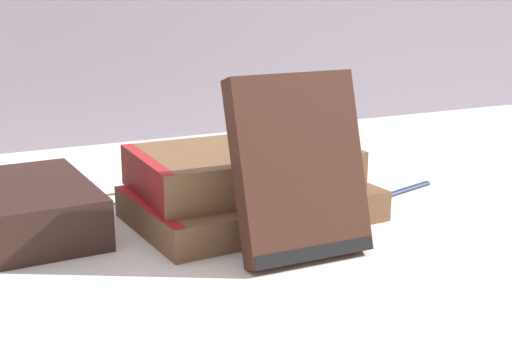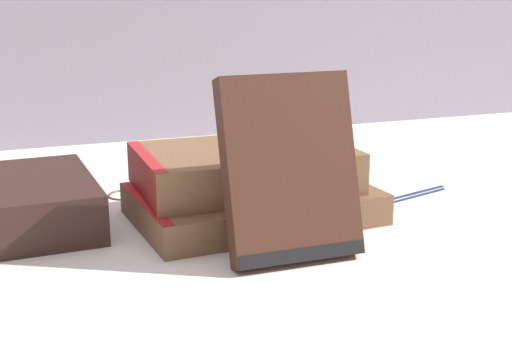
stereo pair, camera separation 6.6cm
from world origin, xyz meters
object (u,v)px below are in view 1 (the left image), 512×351
(book_flat_bottom, at_px, (246,204))
(reading_glasses, at_px, (137,195))
(book_leaning_front, at_px, (300,173))
(pocket_watch, at_px, (282,140))
(fountain_pen, at_px, (401,189))
(book_flat_top, at_px, (237,169))

(book_flat_bottom, height_order, reading_glasses, book_flat_bottom)
(book_leaning_front, height_order, reading_glasses, book_leaning_front)
(book_flat_bottom, bearing_deg, pocket_watch, 11.49)
(book_flat_bottom, relative_size, fountain_pen, 1.87)
(book_flat_top, height_order, book_leaning_front, book_leaning_front)
(reading_glasses, bearing_deg, book_leaning_front, -71.79)
(book_flat_top, bearing_deg, reading_glasses, 122.15)
(book_flat_top, relative_size, book_leaning_front, 1.33)
(book_leaning_front, distance_m, fountain_pen, 0.24)
(book_leaning_front, bearing_deg, fountain_pen, 30.24)
(reading_glasses, xyz_separation_m, fountain_pen, (0.28, -0.12, 0.00))
(book_leaning_front, xyz_separation_m, pocket_watch, (0.05, 0.12, 0.00))
(book_flat_bottom, height_order, book_flat_top, book_flat_top)
(book_flat_bottom, relative_size, pocket_watch, 5.01)
(pocket_watch, relative_size, reading_glasses, 0.54)
(book_flat_top, xyz_separation_m, pocket_watch, (0.05, 0.00, 0.02))
(book_flat_top, xyz_separation_m, book_leaning_front, (0.01, -0.12, 0.02))
(book_flat_bottom, xyz_separation_m, book_flat_top, (-0.01, 0.01, 0.04))
(book_flat_top, distance_m, book_leaning_front, 0.12)
(book_flat_top, bearing_deg, book_leaning_front, -87.02)
(pocket_watch, height_order, reading_glasses, pocket_watch)
(book_leaning_front, bearing_deg, reading_glasses, 108.42)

